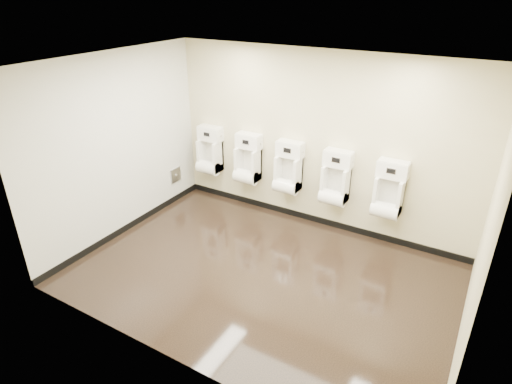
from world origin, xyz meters
TOP-DOWN VIEW (x-y plane):
  - ground at (0.00, 0.00)m, footprint 5.00×3.50m
  - ceiling at (0.00, 0.00)m, footprint 5.00×3.50m
  - back_wall at (0.00, 1.75)m, footprint 5.00×0.02m
  - front_wall at (0.00, -1.75)m, footprint 5.00×0.02m
  - left_wall at (-2.50, 0.00)m, footprint 0.02×3.50m
  - right_wall at (2.50, 0.00)m, footprint 0.02×3.50m
  - tile_overlay_left at (-2.50, 0.00)m, footprint 0.01×3.50m
  - skirting_back at (0.00, 1.74)m, footprint 5.00×0.02m
  - skirting_left at (-2.49, 0.00)m, footprint 0.02×3.50m
  - access_panel at (-2.48, 1.20)m, footprint 0.04×0.25m
  - urinal_0 at (-1.99, 1.60)m, footprint 0.45×0.34m
  - urinal_1 at (-1.19, 1.60)m, footprint 0.45×0.34m
  - urinal_2 at (-0.42, 1.60)m, footprint 0.45×0.34m
  - urinal_3 at (0.39, 1.60)m, footprint 0.45×0.34m
  - urinal_4 at (1.21, 1.60)m, footprint 0.45×0.34m

SIDE VIEW (x-z plane):
  - ground at x=0.00m, z-range 0.00..0.00m
  - skirting_back at x=0.00m, z-range 0.00..0.10m
  - skirting_left at x=-2.49m, z-range 0.00..0.10m
  - access_panel at x=-2.48m, z-range 0.38..0.62m
  - urinal_0 at x=-1.99m, z-range 0.45..1.29m
  - urinal_1 at x=-1.19m, z-range 0.45..1.29m
  - urinal_2 at x=-0.42m, z-range 0.45..1.29m
  - urinal_3 at x=0.39m, z-range 0.45..1.29m
  - urinal_4 at x=1.21m, z-range 0.45..1.29m
  - back_wall at x=0.00m, z-range 0.00..2.80m
  - front_wall at x=0.00m, z-range 0.00..2.80m
  - left_wall at x=-2.50m, z-range 0.00..2.80m
  - right_wall at x=2.50m, z-range 0.00..2.80m
  - tile_overlay_left at x=-2.50m, z-range 0.00..2.80m
  - ceiling at x=0.00m, z-range 2.80..2.80m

